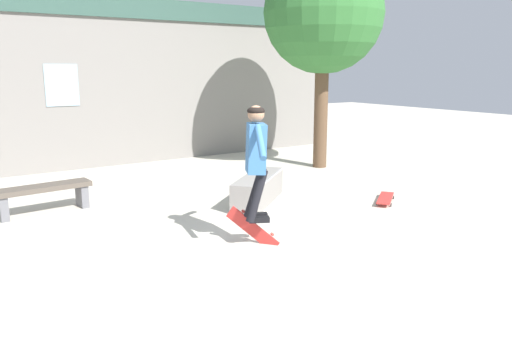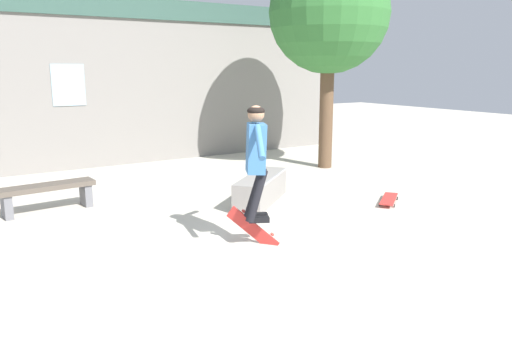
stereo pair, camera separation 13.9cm
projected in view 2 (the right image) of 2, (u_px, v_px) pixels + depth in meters
name	position (u px, v px, depth m)	size (l,w,h in m)	color
ground_plane	(319.00, 255.00, 6.13)	(40.00, 40.00, 0.00)	beige
building_backdrop	(125.00, 79.00, 11.69)	(12.41, 0.52, 4.80)	gray
tree_right	(329.00, 14.00, 10.87)	(2.64, 2.64, 4.75)	brown
park_bench	(47.00, 192.00, 7.92)	(1.48, 0.49, 0.45)	brown
skate_ledge	(261.00, 189.00, 8.48)	(1.55, 1.41, 0.46)	gray
skater	(256.00, 153.00, 6.24)	(0.64, 1.21, 1.47)	teal
skateboard_flipping	(253.00, 229.00, 6.53)	(0.48, 0.59, 0.60)	red
skateboard_resting	(389.00, 199.00, 8.49)	(0.80, 0.68, 0.08)	red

